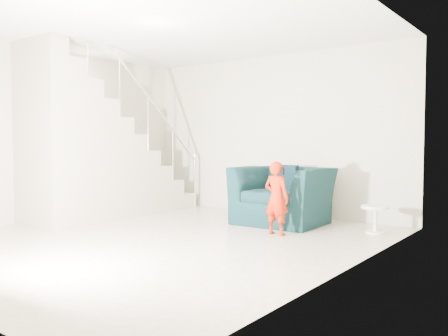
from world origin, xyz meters
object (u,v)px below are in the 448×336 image
Objects in this scene: side_table at (375,215)px; staircase at (92,159)px; armchair at (283,195)px; toddler at (276,198)px.

staircase is (-4.09, -1.44, 0.70)m from side_table.
side_table is 4.39m from staircase.
armchair is 1.34× the size of toddler.
armchair is 0.91m from toddler.
armchair is at bearing -63.13° from toddler.
staircase is (-3.08, -0.56, 0.46)m from toddler.
armchair is at bearing 27.22° from staircase.
staircase is (-2.70, -1.39, 0.52)m from armchair.
toddler is 3.16m from staircase.
toddler is at bearing -138.95° from side_table.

